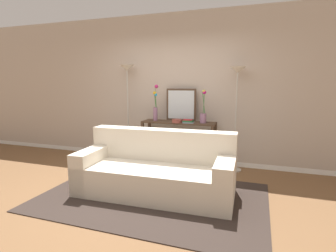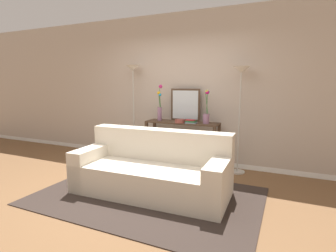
{
  "view_description": "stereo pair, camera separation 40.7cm",
  "coord_description": "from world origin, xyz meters",
  "px_view_note": "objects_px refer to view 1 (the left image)",
  "views": [
    {
      "loc": [
        1.62,
        -3.14,
        1.55
      ],
      "look_at": [
        0.24,
        0.86,
        0.87
      ],
      "focal_mm": 28.42,
      "sensor_mm": 36.0,
      "label": 1
    },
    {
      "loc": [
        2.0,
        -2.99,
        1.55
      ],
      "look_at": [
        0.24,
        0.86,
        0.87
      ],
      "focal_mm": 28.42,
      "sensor_mm": 36.0,
      "label": 2
    }
  ],
  "objects_px": {
    "console_table": "(178,135)",
    "floor_lamp_right": "(237,90)",
    "vase_short_flowers": "(203,112)",
    "couch": "(156,172)",
    "wall_mirror": "(181,105)",
    "vase_tall_flowers": "(155,106)",
    "floor_lamp_left": "(127,86)",
    "fruit_bowl": "(177,121)",
    "book_stack": "(188,121)",
    "book_row_under_console": "(162,161)"
  },
  "relations": [
    {
      "from": "couch",
      "to": "fruit_bowl",
      "type": "height_order",
      "value": "fruit_bowl"
    },
    {
      "from": "book_stack",
      "to": "book_row_under_console",
      "type": "height_order",
      "value": "book_stack"
    },
    {
      "from": "book_row_under_console",
      "to": "floor_lamp_right",
      "type": "bearing_deg",
      "value": 2.09
    },
    {
      "from": "console_table",
      "to": "vase_tall_flowers",
      "type": "xyz_separation_m",
      "value": [
        -0.46,
        -0.0,
        0.53
      ]
    },
    {
      "from": "floor_lamp_left",
      "to": "vase_short_flowers",
      "type": "xyz_separation_m",
      "value": [
        1.55,
        -0.07,
        -0.45
      ]
    },
    {
      "from": "floor_lamp_right",
      "to": "book_stack",
      "type": "xyz_separation_m",
      "value": [
        -0.82,
        -0.17,
        -0.56
      ]
    },
    {
      "from": "console_table",
      "to": "book_stack",
      "type": "bearing_deg",
      "value": -28.67
    },
    {
      "from": "couch",
      "to": "floor_lamp_right",
      "type": "height_order",
      "value": "floor_lamp_right"
    },
    {
      "from": "vase_short_flowers",
      "to": "couch",
      "type": "bearing_deg",
      "value": -106.56
    },
    {
      "from": "floor_lamp_left",
      "to": "floor_lamp_right",
      "type": "distance_m",
      "value": 2.11
    },
    {
      "from": "fruit_bowl",
      "to": "vase_short_flowers",
      "type": "bearing_deg",
      "value": 12.13
    },
    {
      "from": "couch",
      "to": "book_stack",
      "type": "relative_size",
      "value": 10.64
    },
    {
      "from": "floor_lamp_left",
      "to": "book_row_under_console",
      "type": "bearing_deg",
      "value": -3.91
    },
    {
      "from": "fruit_bowl",
      "to": "book_stack",
      "type": "distance_m",
      "value": 0.21
    },
    {
      "from": "floor_lamp_left",
      "to": "book_row_under_console",
      "type": "distance_m",
      "value": 1.62
    },
    {
      "from": "fruit_bowl",
      "to": "book_stack",
      "type": "xyz_separation_m",
      "value": [
        0.21,
        0.0,
        -0.0
      ]
    },
    {
      "from": "wall_mirror",
      "to": "vase_short_flowers",
      "type": "height_order",
      "value": "wall_mirror"
    },
    {
      "from": "console_table",
      "to": "wall_mirror",
      "type": "height_order",
      "value": "wall_mirror"
    },
    {
      "from": "book_stack",
      "to": "floor_lamp_left",
      "type": "bearing_deg",
      "value": 172.57
    },
    {
      "from": "wall_mirror",
      "to": "book_row_under_console",
      "type": "xyz_separation_m",
      "value": [
        -0.34,
        -0.16,
        -1.1
      ]
    },
    {
      "from": "book_row_under_console",
      "to": "fruit_bowl",
      "type": "bearing_deg",
      "value": -19.4
    },
    {
      "from": "floor_lamp_right",
      "to": "console_table",
      "type": "bearing_deg",
      "value": -177.21
    },
    {
      "from": "book_stack",
      "to": "floor_lamp_right",
      "type": "bearing_deg",
      "value": 11.69
    },
    {
      "from": "couch",
      "to": "vase_short_flowers",
      "type": "bearing_deg",
      "value": 73.44
    },
    {
      "from": "floor_lamp_right",
      "to": "vase_tall_flowers",
      "type": "distance_m",
      "value": 1.53
    },
    {
      "from": "console_table",
      "to": "floor_lamp_right",
      "type": "height_order",
      "value": "floor_lamp_right"
    },
    {
      "from": "fruit_bowl",
      "to": "book_stack",
      "type": "relative_size",
      "value": 0.91
    },
    {
      "from": "book_stack",
      "to": "wall_mirror",
      "type": "bearing_deg",
      "value": 127.89
    },
    {
      "from": "floor_lamp_right",
      "to": "book_row_under_console",
      "type": "height_order",
      "value": "floor_lamp_right"
    },
    {
      "from": "console_table",
      "to": "wall_mirror",
      "type": "relative_size",
      "value": 2.27
    },
    {
      "from": "floor_lamp_right",
      "to": "fruit_bowl",
      "type": "distance_m",
      "value": 1.18
    },
    {
      "from": "floor_lamp_right",
      "to": "wall_mirror",
      "type": "distance_m",
      "value": 1.08
    },
    {
      "from": "floor_lamp_right",
      "to": "vase_tall_flowers",
      "type": "relative_size",
      "value": 2.67
    },
    {
      "from": "couch",
      "to": "book_stack",
      "type": "xyz_separation_m",
      "value": [
        0.14,
        1.22,
        0.56
      ]
    },
    {
      "from": "couch",
      "to": "book_stack",
      "type": "distance_m",
      "value": 1.35
    },
    {
      "from": "floor_lamp_right",
      "to": "book_stack",
      "type": "bearing_deg",
      "value": -168.31
    },
    {
      "from": "wall_mirror",
      "to": "vase_tall_flowers",
      "type": "bearing_deg",
      "value": -160.21
    },
    {
      "from": "floor_lamp_left",
      "to": "vase_tall_flowers",
      "type": "distance_m",
      "value": 0.73
    },
    {
      "from": "vase_short_flowers",
      "to": "book_stack",
      "type": "relative_size",
      "value": 2.88
    },
    {
      "from": "book_row_under_console",
      "to": "vase_short_flowers",
      "type": "bearing_deg",
      "value": -1.69
    },
    {
      "from": "console_table",
      "to": "floor_lamp_left",
      "type": "relative_size",
      "value": 0.72
    },
    {
      "from": "wall_mirror",
      "to": "fruit_bowl",
      "type": "relative_size",
      "value": 3.24
    },
    {
      "from": "floor_lamp_right",
      "to": "book_stack",
      "type": "relative_size",
      "value": 8.85
    },
    {
      "from": "book_row_under_console",
      "to": "console_table",
      "type": "bearing_deg",
      "value": -0.0
    },
    {
      "from": "floor_lamp_right",
      "to": "book_row_under_console",
      "type": "bearing_deg",
      "value": -177.91
    },
    {
      "from": "console_table",
      "to": "book_row_under_console",
      "type": "distance_m",
      "value": 0.63
    },
    {
      "from": "floor_lamp_left",
      "to": "wall_mirror",
      "type": "relative_size",
      "value": 3.14
    },
    {
      "from": "floor_lamp_left",
      "to": "fruit_bowl",
      "type": "bearing_deg",
      "value": -9.09
    },
    {
      "from": "floor_lamp_right",
      "to": "wall_mirror",
      "type": "xyz_separation_m",
      "value": [
        -1.03,
        0.11,
        -0.29
      ]
    },
    {
      "from": "book_stack",
      "to": "couch",
      "type": "bearing_deg",
      "value": -96.42
    }
  ]
}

